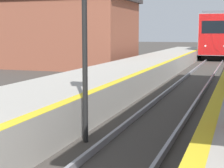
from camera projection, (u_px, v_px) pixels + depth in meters
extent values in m
cube|color=black|center=(220.00, 53.00, 41.19)|extent=(2.45, 16.20, 0.55)
cube|color=#99999E|center=(220.00, 34.00, 40.90)|extent=(2.88, 18.00, 3.66)
cube|color=red|center=(215.00, 35.00, 32.54)|extent=(2.83, 0.16, 3.59)
cube|color=black|center=(215.00, 27.00, 32.40)|extent=(2.31, 0.06, 1.10)
cube|color=#59595E|center=(221.00, 16.00, 40.64)|extent=(2.45, 17.10, 0.24)
sphere|color=white|center=(205.00, 46.00, 32.88)|extent=(0.18, 0.18, 0.18)
sphere|color=white|center=(224.00, 46.00, 32.37)|extent=(0.18, 0.18, 0.18)
cylinder|color=black|center=(85.00, 67.00, 8.56)|extent=(0.12, 0.12, 3.54)
cube|color=brown|center=(56.00, 35.00, 28.18)|extent=(11.07, 6.83, 4.78)
cube|color=#383333|center=(55.00, 0.00, 27.83)|extent=(11.63, 7.17, 0.30)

